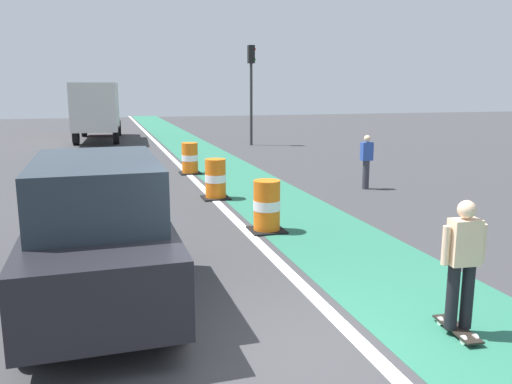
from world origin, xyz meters
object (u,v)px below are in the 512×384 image
object	(u,v)px
parked_suv_nearest	(99,230)
delivery_truck_down_block	(97,108)
traffic_barrel_back	(190,159)
traffic_light_corner	(251,77)
pedestrian_crossing	(366,160)
traffic_barrel_mid	(216,179)
skateboarder_on_lane	(462,263)
traffic_barrel_front	(267,207)

from	to	relation	value
parked_suv_nearest	delivery_truck_down_block	distance (m)	24.00
traffic_barrel_back	traffic_light_corner	size ratio (longest dim) A/B	0.21
traffic_barrel_back	pedestrian_crossing	size ratio (longest dim) A/B	0.68
parked_suv_nearest	traffic_barrel_mid	distance (m)	7.09
skateboarder_on_lane	pedestrian_crossing	size ratio (longest dim) A/B	1.05
parked_suv_nearest	traffic_barrel_front	bearing A→B (deg)	40.34
traffic_barrel_mid	pedestrian_crossing	size ratio (longest dim) A/B	0.68
skateboarder_on_lane	parked_suv_nearest	size ratio (longest dim) A/B	0.37
traffic_barrel_mid	pedestrian_crossing	world-z (taller)	pedestrian_crossing
traffic_barrel_back	traffic_barrel_mid	bearing A→B (deg)	-90.17
skateboarder_on_lane	traffic_barrel_mid	bearing A→B (deg)	97.75
traffic_barrel_mid	traffic_barrel_back	world-z (taller)	same
traffic_barrel_mid	traffic_light_corner	bearing A→B (deg)	70.05
traffic_barrel_back	pedestrian_crossing	world-z (taller)	pedestrian_crossing
traffic_barrel_mid	pedestrian_crossing	xyz separation A→B (m)	(4.60, 0.10, 0.33)
traffic_barrel_mid	traffic_barrel_back	xyz separation A→B (m)	(0.01, 4.40, 0.00)
traffic_barrel_mid	delivery_truck_down_block	bearing A→B (deg)	99.99
skateboarder_on_lane	pedestrian_crossing	bearing A→B (deg)	68.84
traffic_barrel_mid	traffic_light_corner	distance (m)	13.91
traffic_light_corner	traffic_barrel_mid	bearing A→B (deg)	-109.95
delivery_truck_down_block	traffic_barrel_back	bearing A→B (deg)	-76.73
traffic_barrel_back	delivery_truck_down_block	world-z (taller)	delivery_truck_down_block
delivery_truck_down_block	traffic_barrel_mid	bearing A→B (deg)	-80.01
delivery_truck_down_block	traffic_light_corner	size ratio (longest dim) A/B	1.51
traffic_barrel_front	pedestrian_crossing	size ratio (longest dim) A/B	0.68
traffic_barrel_front	traffic_barrel_back	size ratio (longest dim) A/B	1.00
traffic_barrel_front	traffic_barrel_back	world-z (taller)	same
traffic_barrel_front	pedestrian_crossing	xyz separation A→B (m)	(4.26, 3.66, 0.33)
traffic_barrel_back	pedestrian_crossing	distance (m)	6.29
skateboarder_on_lane	traffic_barrel_front	size ratio (longest dim) A/B	1.55
parked_suv_nearest	traffic_barrel_front	xyz separation A→B (m)	(3.35, 2.85, -0.50)
parked_suv_nearest	pedestrian_crossing	world-z (taller)	parked_suv_nearest
traffic_barrel_back	traffic_light_corner	world-z (taller)	traffic_light_corner
pedestrian_crossing	parked_suv_nearest	bearing A→B (deg)	-139.47
parked_suv_nearest	traffic_barrel_back	world-z (taller)	parked_suv_nearest
traffic_barrel_mid	traffic_barrel_back	bearing A→B (deg)	89.83
delivery_truck_down_block	pedestrian_crossing	bearing A→B (deg)	-66.23
parked_suv_nearest	traffic_barrel_front	size ratio (longest dim) A/B	4.24
skateboarder_on_lane	parked_suv_nearest	distance (m)	4.79
skateboarder_on_lane	traffic_light_corner	bearing A→B (deg)	80.88
parked_suv_nearest	delivery_truck_down_block	bearing A→B (deg)	90.21
skateboarder_on_lane	pedestrian_crossing	distance (m)	9.46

